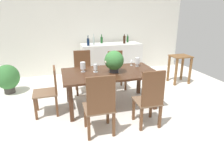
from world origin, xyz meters
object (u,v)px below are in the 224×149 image
object	(u,v)px
side_table	(180,64)
dining_table	(110,76)
crystal_vase_left	(137,61)
chair_near_right	(150,97)
potted_plant_floor	(8,78)
chair_far_right	(116,68)
chair_near_left	(100,104)
chair_head_end	(50,89)
wine_bottle_green	(94,41)
crystal_vase_center_near	(83,66)
crystal_vase_right	(95,68)
flower_centerpiece	(114,61)
wine_bottle_dark	(128,39)
wine_bottle_amber	(88,42)
kitchen_counter	(111,60)
wine_bottle_clear	(124,40)
wine_glass	(132,61)
wine_bottle_tall	(102,40)
chair_far_left	(83,70)

from	to	relation	value
side_table	dining_table	bearing A→B (deg)	-159.88
side_table	crystal_vase_left	bearing A→B (deg)	-159.09
chair_near_right	potted_plant_floor	world-z (taller)	chair_near_right
chair_far_right	chair_near_left	size ratio (longest dim) A/B	0.92
chair_head_end	wine_bottle_green	xyz separation A→B (m)	(1.24, 1.96, 0.60)
chair_head_end	wine_bottle_green	bearing A→B (deg)	145.89
crystal_vase_center_near	crystal_vase_right	xyz separation A→B (m)	(0.24, -0.09, -0.03)
crystal_vase_right	side_table	xyz separation A→B (m)	(2.53, 0.76, -0.30)
chair_far_right	side_table	world-z (taller)	chair_far_right
chair_near_right	flower_centerpiece	distance (m)	1.09
dining_table	crystal_vase_right	bearing A→B (deg)	167.38
flower_centerpiece	wine_bottle_dark	distance (m)	2.49
side_table	potted_plant_floor	distance (m)	4.50
wine_bottle_dark	wine_bottle_amber	world-z (taller)	wine_bottle_amber
crystal_vase_right	wine_bottle_dark	bearing A→B (deg)	55.19
chair_near_left	wine_bottle_dark	world-z (taller)	wine_bottle_dark
chair_near_right	chair_head_end	bearing A→B (deg)	-29.70
crystal_vase_left	crystal_vase_center_near	bearing A→B (deg)	-176.27
kitchen_counter	side_table	bearing A→B (deg)	-36.27
wine_bottle_clear	crystal_vase_center_near	bearing A→B (deg)	-130.05
chair_head_end	crystal_vase_right	world-z (taller)	chair_head_end
chair_near_right	crystal_vase_center_near	size ratio (longest dim) A/B	5.12
chair_head_end	wine_glass	bearing A→B (deg)	99.06
wine_bottle_clear	side_table	bearing A→B (deg)	-42.79
side_table	wine_bottle_amber	bearing A→B (deg)	156.07
crystal_vase_right	kitchen_counter	world-z (taller)	kitchen_counter
crystal_vase_center_near	wine_bottle_green	bearing A→B (deg)	72.34
wine_glass	crystal_vase_center_near	bearing A→B (deg)	-170.31
wine_bottle_clear	wine_bottle_green	size ratio (longest dim) A/B	0.89
crystal_vase_center_near	wine_bottle_tall	xyz separation A→B (m)	(0.87, 2.07, 0.22)
dining_table	potted_plant_floor	world-z (taller)	dining_table
crystal_vase_center_near	wine_bottle_dark	bearing A→B (deg)	49.79
chair_near_right	flower_centerpiece	xyz separation A→B (m)	(-0.35, 0.93, 0.43)
chair_near_left	wine_bottle_green	size ratio (longest dim) A/B	3.35
chair_head_end	wine_bottle_green	distance (m)	2.40
wine_bottle_clear	side_table	distance (m)	1.78
chair_far_left	wine_bottle_tall	size ratio (longest dim) A/B	3.82
chair_near_right	potted_plant_floor	bearing A→B (deg)	-39.53
crystal_vase_left	wine_bottle_amber	size ratio (longest dim) A/B	0.67
chair_head_end	crystal_vase_left	bearing A→B (deg)	95.19
crystal_vase_center_near	kitchen_counter	world-z (taller)	kitchen_counter
chair_far_right	crystal_vase_center_near	world-z (taller)	chair_far_right
flower_centerpiece	wine_glass	size ratio (longest dim) A/B	2.82
chair_far_left	wine_bottle_tall	xyz separation A→B (m)	(0.77, 1.24, 0.54)
chair_head_end	wine_bottle_dark	bearing A→B (deg)	130.73
crystal_vase_left	wine_bottle_clear	bearing A→B (deg)	80.19
chair_far_right	dining_table	bearing A→B (deg)	-114.12
chair_near_right	wine_glass	world-z (taller)	chair_near_right
crystal_vase_center_near	wine_bottle_green	xyz separation A→B (m)	(0.58, 1.81, 0.24)
chair_head_end	wine_bottle_tall	bearing A→B (deg)	143.54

